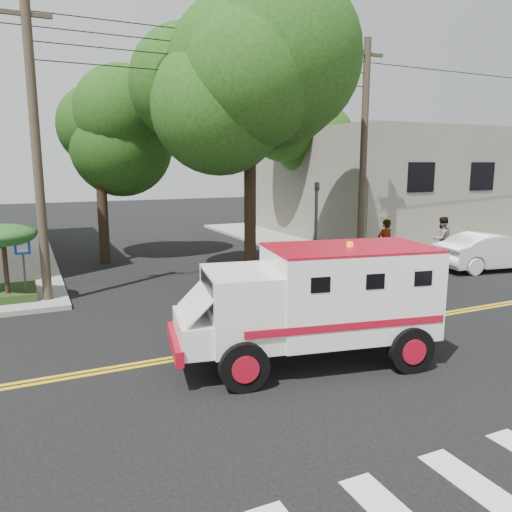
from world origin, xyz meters
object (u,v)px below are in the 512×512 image
pedestrian_a (385,243)px  pedestrian_b (441,239)px  parked_sedan (492,251)px  armored_truck (317,298)px

pedestrian_a → pedestrian_b: size_ratio=1.02×
parked_sedan → pedestrian_b: pedestrian_b is taller
armored_truck → parked_sedan: size_ratio=1.26×
pedestrian_a → pedestrian_b: 3.06m
parked_sedan → pedestrian_b: 2.05m
armored_truck → parked_sedan: (11.60, 5.25, -0.68)m
parked_sedan → pedestrian_a: pedestrian_a is taller
armored_truck → pedestrian_a: size_ratio=3.00×
armored_truck → pedestrian_a: armored_truck is taller
pedestrian_a → pedestrian_b: pedestrian_a is taller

